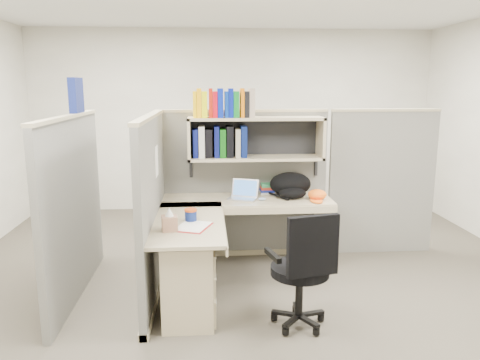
{
  "coord_description": "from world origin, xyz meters",
  "views": [
    {
      "loc": [
        -0.41,
        -4.11,
        1.88
      ],
      "look_at": [
        -0.09,
        0.25,
        0.99
      ],
      "focal_mm": 35.0,
      "sensor_mm": 36.0,
      "label": 1
    }
  ],
  "objects": [
    {
      "name": "tissue_box",
      "position": [
        -0.71,
        -0.46,
        0.83
      ],
      "size": [
        0.14,
        0.14,
        0.19
      ],
      "primitive_type": null,
      "rotation": [
        0.0,
        0.0,
        0.17
      ],
      "color": "#A8795F",
      "rests_on": "desk"
    },
    {
      "name": "desk",
      "position": [
        -0.41,
        -0.29,
        0.44
      ],
      "size": [
        1.74,
        1.75,
        0.73
      ],
      "color": "tan",
      "rests_on": "ground"
    },
    {
      "name": "orange_cap",
      "position": [
        0.72,
        0.48,
        0.78
      ],
      "size": [
        0.25,
        0.27,
        0.1
      ],
      "primitive_type": null,
      "rotation": [
        0.0,
        0.0,
        -0.3
      ],
      "color": "orange",
      "rests_on": "desk"
    },
    {
      "name": "laptop",
      "position": [
        -0.05,
        0.55,
        0.83
      ],
      "size": [
        0.37,
        0.37,
        0.2
      ],
      "primitive_type": null,
      "rotation": [
        0.0,
        0.0,
        -0.38
      ],
      "color": "#B9BABE",
      "rests_on": "desk"
    },
    {
      "name": "room_shell",
      "position": [
        0.0,
        0.0,
        1.62
      ],
      "size": [
        6.0,
        6.0,
        6.0
      ],
      "color": "#B3AFA2",
      "rests_on": "ground"
    },
    {
      "name": "cubicle",
      "position": [
        -0.37,
        0.45,
        0.91
      ],
      "size": [
        3.79,
        1.84,
        1.95
      ],
      "color": "#60615C",
      "rests_on": "ground"
    },
    {
      "name": "ground",
      "position": [
        0.0,
        0.0,
        0.0
      ],
      "size": [
        6.0,
        6.0,
        0.0
      ],
      "primitive_type": "plane",
      "color": "#3C372E",
      "rests_on": "ground"
    },
    {
      "name": "paper_cup",
      "position": [
        -0.06,
        0.71,
        0.78
      ],
      "size": [
        0.08,
        0.08,
        0.11
      ],
      "primitive_type": "cylinder",
      "rotation": [
        0.0,
        0.0,
        -0.05
      ],
      "color": "white",
      "rests_on": "desk"
    },
    {
      "name": "mouse",
      "position": [
        0.15,
        0.49,
        0.75
      ],
      "size": [
        0.09,
        0.06,
        0.03
      ],
      "primitive_type": "ellipsoid",
      "rotation": [
        0.0,
        0.0,
        -0.11
      ],
      "color": "#8096B6",
      "rests_on": "desk"
    },
    {
      "name": "task_chair",
      "position": [
        0.31,
        -0.77,
        0.34
      ],
      "size": [
        0.54,
        0.5,
        0.96
      ],
      "color": "black",
      "rests_on": "ground"
    },
    {
      "name": "backpack",
      "position": [
        0.47,
        0.6,
        0.86
      ],
      "size": [
        0.49,
        0.41,
        0.26
      ],
      "primitive_type": null,
      "rotation": [
        0.0,
        0.0,
        0.18
      ],
      "color": "black",
      "rests_on": "desk"
    },
    {
      "name": "snack_canister",
      "position": [
        -0.55,
        -0.2,
        0.79
      ],
      "size": [
        0.11,
        0.11,
        0.11
      ],
      "color": "navy",
      "rests_on": "desk"
    },
    {
      "name": "book_stack",
      "position": [
        0.24,
        0.82,
        0.78
      ],
      "size": [
        0.16,
        0.21,
        0.1
      ],
      "primitive_type": null,
      "rotation": [
        0.0,
        0.0,
        -0.0
      ],
      "color": "gray",
      "rests_on": "desk"
    },
    {
      "name": "loose_paper",
      "position": [
        -0.53,
        -0.36,
        0.73
      ],
      "size": [
        0.33,
        0.37,
        0.0
      ],
      "primitive_type": null,
      "rotation": [
        0.0,
        0.0,
        -0.35
      ],
      "color": "white",
      "rests_on": "desk"
    }
  ]
}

